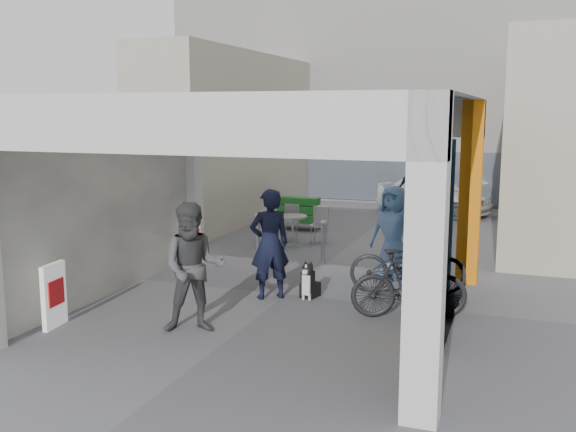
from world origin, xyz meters
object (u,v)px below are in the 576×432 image
at_px(man_crates, 416,190).
at_px(bicycle_front, 408,264).
at_px(man_back_turned, 194,268).
at_px(man_elderly, 393,232).
at_px(produce_stand, 298,217).
at_px(man_with_dog, 270,244).
at_px(bicycle_rear, 409,284).
at_px(border_collie, 309,283).
at_px(cafe_set, 292,231).
at_px(white_van, 433,194).

xyz_separation_m(man_crates, bicycle_front, (1.07, -7.91, -0.40)).
bearing_deg(man_back_turned, man_crates, 57.60).
relative_size(man_elderly, man_crates, 0.97).
xyz_separation_m(produce_stand, man_with_dog, (1.73, -6.51, 0.63)).
height_order(bicycle_front, bicycle_rear, bicycle_rear).
distance_m(border_collie, man_with_dog, 0.99).
relative_size(border_collie, man_elderly, 0.37).
xyz_separation_m(cafe_set, bicycle_rear, (3.73, -4.87, 0.24)).
distance_m(man_back_turned, bicycle_rear, 3.43).
bearing_deg(man_back_turned, bicycle_rear, 6.47).
bearing_deg(border_collie, cafe_set, 127.13).
height_order(cafe_set, man_with_dog, man_with_dog).
xyz_separation_m(man_with_dog, man_crates, (1.16, 9.07, -0.03)).
xyz_separation_m(cafe_set, produce_stand, (-0.51, 1.91, 0.03)).
bearing_deg(border_collie, man_with_dog, -146.70).
relative_size(produce_stand, man_elderly, 0.72).
height_order(border_collie, man_with_dog, man_with_dog).
height_order(man_with_dog, man_elderly, man_with_dog).
height_order(cafe_set, bicycle_front, bicycle_front).
distance_m(produce_stand, border_collie, 6.72).
height_order(produce_stand, man_crates, man_crates).
bearing_deg(produce_stand, bicycle_front, -75.39).
bearing_deg(man_back_turned, produce_stand, 74.49).
bearing_deg(man_elderly, white_van, 110.07).
height_order(man_elderly, white_van, man_elderly).
xyz_separation_m(cafe_set, border_collie, (1.88, -4.37, -0.05)).
bearing_deg(man_crates, man_with_dog, 92.30).
height_order(man_elderly, man_crates, man_crates).
distance_m(cafe_set, man_with_dog, 4.81).
bearing_deg(border_collie, bicycle_rear, -1.01).
xyz_separation_m(cafe_set, white_van, (2.70, 5.95, 0.31)).
height_order(produce_stand, white_van, white_van).
bearing_deg(bicycle_rear, produce_stand, 13.75).
bearing_deg(border_collie, man_back_turned, -101.88).
bearing_deg(bicycle_rear, man_back_turned, 102.45).
xyz_separation_m(man_with_dog, man_elderly, (1.76, 2.20, -0.06)).
bearing_deg(cafe_set, produce_stand, 104.93).
distance_m(cafe_set, man_elderly, 3.88).
relative_size(border_collie, man_back_turned, 0.35).
height_order(man_back_turned, white_van, man_back_turned).
height_order(man_elderly, bicycle_front, man_elderly).
xyz_separation_m(man_with_dog, man_back_turned, (-0.43, -2.00, 0.00)).
xyz_separation_m(man_back_turned, bicycle_front, (2.66, 3.17, -0.43)).
height_order(man_back_turned, bicycle_front, man_back_turned).
bearing_deg(man_elderly, man_back_turned, -99.29).
bearing_deg(bicycle_rear, man_with_dog, 65.74).
xyz_separation_m(border_collie, man_crates, (0.51, 8.84, 0.67)).
bearing_deg(man_crates, bicycle_rear, 107.78).
bearing_deg(bicycle_rear, white_van, -12.86).
xyz_separation_m(border_collie, man_elderly, (1.11, 1.97, 0.65)).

